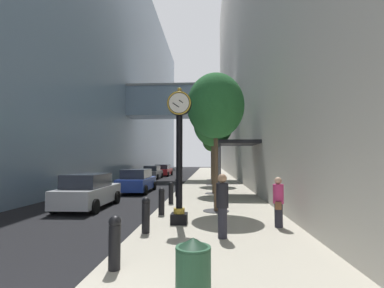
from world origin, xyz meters
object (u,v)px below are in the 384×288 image
bollard_third (162,200)px  street_tree_near (216,106)px  street_tree_mid_far (212,126)px  car_grey_mid (152,172)px  street_tree_far (212,141)px  street_clock (179,148)px  car_red_far (163,170)px  pedestrian_by_clock (222,204)px  bollard_second (146,214)px  bollard_nearest (115,241)px  trash_bin (193,273)px  bollard_fifth (177,187)px  car_silver_trailing (88,191)px  bollard_fourth (171,192)px  street_tree_mid_near (213,124)px  pedestrian_walking (278,201)px  car_blue_near (137,181)px

bollard_third → street_tree_near: street_tree_near is taller
street_tree_mid_far → car_grey_mid: size_ratio=1.56×
street_tree_near → street_tree_far: street_tree_near is taller
street_clock → bollard_third: street_clock is taller
bollard_third → car_red_far: bearing=99.2°
pedestrian_by_clock → bollard_second: bearing=169.6°
bollard_nearest → trash_bin: (1.66, -1.43, -0.02)m
bollard_fifth → pedestrian_by_clock: pedestrian_by_clock is taller
street_tree_near → pedestrian_by_clock: size_ratio=3.32×
bollard_fifth → street_tree_far: 14.17m
street_clock → car_grey_mid: street_clock is taller
bollard_second → street_tree_mid_far: (2.18, 15.82, 4.50)m
street_tree_near → street_tree_mid_far: (0.00, 12.16, 0.58)m
bollard_second → car_red_far: car_red_far is taller
car_grey_mid → car_silver_trailing: car_silver_trailing is taller
bollard_nearest → car_grey_mid: 28.12m
bollard_fourth → street_tree_mid_near: (2.18, 4.17, 3.93)m
car_grey_mid → bollard_fifth: bearing=-73.6°
bollard_third → car_grey_mid: bearing=102.4°
pedestrian_walking → pedestrian_by_clock: size_ratio=0.90×
street_tree_near → car_grey_mid: street_tree_near is taller
bollard_third → bollard_fifth: size_ratio=1.00×
street_clock → street_tree_near: (1.31, 2.41, 1.89)m
pedestrian_by_clock → car_red_far: 31.65m
bollard_fifth → car_silver_trailing: 5.25m
bollard_nearest → car_red_far: size_ratio=0.23×
trash_bin → pedestrian_by_clock: 3.87m
street_tree_mid_near → trash_bin: size_ratio=5.70×
street_tree_mid_near → pedestrian_walking: 9.72m
bollard_third → pedestrian_by_clock: (2.26, -3.20, 0.40)m
street_tree_mid_far → pedestrian_walking: street_tree_mid_far is taller
bollard_nearest → bollard_fourth: 8.36m
street_clock → car_red_far: size_ratio=1.00×
car_red_far → car_silver_trailing: car_silver_trailing is taller
street_tree_near → car_red_far: 27.92m
bollard_fourth → bollard_third: bearing=-90.0°
bollard_fifth → street_tree_far: street_tree_far is taller
street_clock → car_red_far: 29.80m
pedestrian_by_clock → car_blue_near: size_ratio=0.39×
bollard_fourth → street_tree_mid_far: street_tree_mid_far is taller
bollard_fourth → street_tree_mid_far: bearing=78.0°
trash_bin → car_grey_mid: bearing=102.6°
car_grey_mid → trash_bin: bearing=-77.4°
street_tree_far → car_red_far: bearing=127.7°
pedestrian_walking → trash_bin: bearing=-115.6°
street_tree_mid_near → street_tree_mid_far: (0.00, 6.08, 0.57)m
bollard_nearest → bollard_third: 5.57m
street_tree_near → street_tree_mid_near: street_tree_mid_near is taller
car_silver_trailing → street_tree_mid_near: bearing=39.1°
car_blue_near → car_grey_mid: car_blue_near is taller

